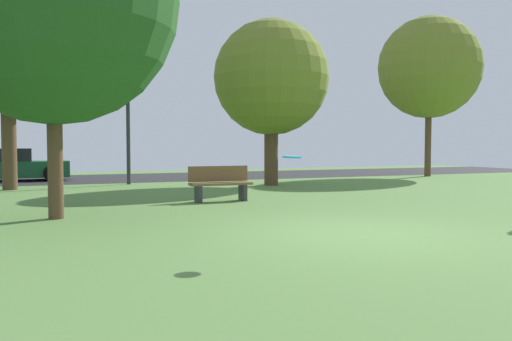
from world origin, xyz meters
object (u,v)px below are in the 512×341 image
object	(u,v)px
street_lamp_post	(128,123)
frisbee_disc	(292,157)
park_bench	(220,183)
birch_tree_lone	(7,42)
maple_tree_far	(429,68)
oak_tree_center	(271,78)
parked_car_green	(7,166)

from	to	relation	value
street_lamp_post	frisbee_disc	bearing A→B (deg)	-89.48
park_bench	birch_tree_lone	bearing A→B (deg)	-48.66
birch_tree_lone	maple_tree_far	world-z (taller)	maple_tree_far
maple_tree_far	park_bench	xyz separation A→B (m)	(-12.29, -6.35, -4.52)
oak_tree_center	maple_tree_far	distance (m)	9.20
birch_tree_lone	oak_tree_center	world-z (taller)	birch_tree_lone
frisbee_disc	parked_car_green	bearing A→B (deg)	104.57
frisbee_disc	maple_tree_far	bearing A→B (deg)	43.37
birch_tree_lone	park_bench	distance (m)	8.89
birch_tree_lone	maple_tree_far	xyz separation A→B (m)	(17.44, 0.49, 0.26)
parked_car_green	street_lamp_post	bearing A→B (deg)	-40.78
maple_tree_far	parked_car_green	xyz separation A→B (m)	(-17.75, 3.99, -4.38)
maple_tree_far	street_lamp_post	xyz separation A→B (m)	(-13.54, 0.36, -2.73)
oak_tree_center	park_bench	size ratio (longest dim) A/B	3.68
street_lamp_post	oak_tree_center	bearing A→B (deg)	-27.43
birch_tree_lone	street_lamp_post	xyz separation A→B (m)	(3.90, 0.84, -2.47)
maple_tree_far	parked_car_green	world-z (taller)	maple_tree_far
birch_tree_lone	parked_car_green	world-z (taller)	birch_tree_lone
street_lamp_post	park_bench	bearing A→B (deg)	-79.42
frisbee_disc	street_lamp_post	xyz separation A→B (m)	(-0.12, 13.04, 0.97)
birch_tree_lone	maple_tree_far	bearing A→B (deg)	1.59
park_bench	street_lamp_post	xyz separation A→B (m)	(-1.25, 6.70, 1.79)
maple_tree_far	frisbee_disc	xyz separation A→B (m)	(-13.42, -12.68, -3.70)
maple_tree_far	parked_car_green	bearing A→B (deg)	167.32
street_lamp_post	maple_tree_far	bearing A→B (deg)	-1.52
oak_tree_center	parked_car_green	distance (m)	11.20
frisbee_disc	park_bench	distance (m)	6.49
maple_tree_far	park_bench	bearing A→B (deg)	-152.69
parked_car_green	park_bench	world-z (taller)	parked_car_green
birch_tree_lone	parked_car_green	distance (m)	6.09
oak_tree_center	frisbee_disc	bearing A→B (deg)	-113.08
birch_tree_lone	oak_tree_center	xyz separation A→B (m)	(8.55, -1.57, -0.91)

